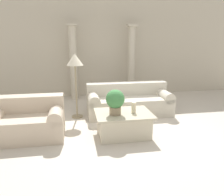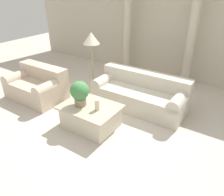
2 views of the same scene
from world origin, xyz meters
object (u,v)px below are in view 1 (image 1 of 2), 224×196
object	(u,v)px
loveseat	(27,121)
coffee_table	(123,124)
sofa_long	(129,101)
floor_lamp	(75,64)
potted_plant	(115,101)

from	to	relation	value
loveseat	coffee_table	distance (m)	1.90
sofa_long	floor_lamp	bearing A→B (deg)	-178.14
coffee_table	potted_plant	world-z (taller)	potted_plant
loveseat	sofa_long	bearing A→B (deg)	23.84
loveseat	coffee_table	size ratio (longest dim) A/B	1.26
loveseat	floor_lamp	distance (m)	1.71
potted_plant	floor_lamp	distance (m)	1.60
coffee_table	loveseat	bearing A→B (deg)	172.26
loveseat	coffee_table	world-z (taller)	loveseat
loveseat	floor_lamp	xyz separation A→B (m)	(0.98, 0.98, 1.00)
sofa_long	coffee_table	bearing A→B (deg)	-108.67
sofa_long	loveseat	size ratio (longest dim) A/B	1.51
loveseat	potted_plant	xyz separation A→B (m)	(1.70, -0.32, 0.42)
floor_lamp	loveseat	bearing A→B (deg)	-135.05
loveseat	floor_lamp	bearing A→B (deg)	44.95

